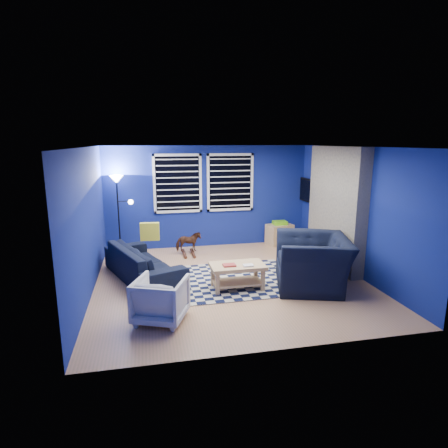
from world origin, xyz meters
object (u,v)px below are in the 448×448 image
tv (309,191)px  armchair_big (313,262)px  coffee_table (237,271)px  cabinet (279,234)px  armchair_bent (161,299)px  rocking_horse (188,242)px  floor_lamp (118,190)px  sofa (143,262)px

tv → armchair_big: (-1.05, -2.57, -0.94)m
coffee_table → cabinet: cabinet is taller
tv → cabinet: size_ratio=1.41×
tv → cabinet: tv is taller
tv → armchair_bent: 5.20m
rocking_horse → floor_lamp: (-1.54, 0.44, 1.20)m
armchair_big → cabinet: (0.40, 2.82, -0.19)m
armchair_big → armchair_bent: size_ratio=1.95×
armchair_bent → rocking_horse: size_ratio=1.28×
armchair_big → floor_lamp: bearing=-112.0°
armchair_big → cabinet: 2.86m
tv → floor_lamp: (-4.58, 0.24, 0.11)m
armchair_big → cabinet: size_ratio=2.00×
armchair_big → rocking_horse: size_ratio=2.49×
armchair_bent → coffee_table: (1.39, 0.94, 0.00)m
tv → coffee_table: tv is taller
armchair_big → coffee_table: 1.38m
sofa → rocking_horse: bearing=-59.4°
sofa → armchair_bent: bearing=165.9°
coffee_table → cabinet: 3.21m
sofa → rocking_horse: 1.68m
sofa → coffee_table: 1.87m
sofa → armchair_big: bearing=-130.9°
armchair_big → armchair_bent: bearing=-57.4°
tv → rocking_horse: size_ratio=1.76×
sofa → rocking_horse: size_ratio=3.83×
cabinet → floor_lamp: (-3.93, -0.01, 1.24)m
armchair_big → floor_lamp: size_ratio=0.77×
cabinet → floor_lamp: size_ratio=0.38×
tv → armchair_big: size_ratio=0.70×
sofa → cabinet: sofa is taller
tv → sofa: tv is taller
tv → cabinet: 1.32m
rocking_horse → coffee_table: (0.62, -2.23, 0.02)m
armchair_bent → rocking_horse: armchair_bent is taller
coffee_table → cabinet: size_ratio=1.37×
armchair_big → cabinet: armchair_big is taller
coffee_table → cabinet: bearing=56.5°
armchair_bent → rocking_horse: 3.26m
rocking_horse → coffee_table: rocking_horse is taller
coffee_table → floor_lamp: size_ratio=0.53×
sofa → armchair_big: armchair_big is taller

